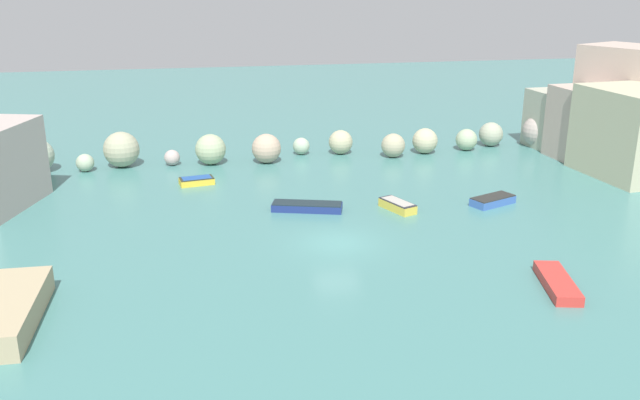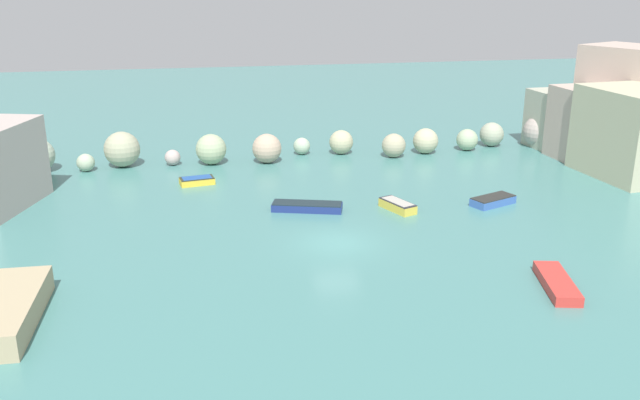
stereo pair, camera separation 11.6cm
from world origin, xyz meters
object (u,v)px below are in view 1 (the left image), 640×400
object	(u,v)px
moored_boat_2	(557,283)
moored_boat_4	(398,205)
moored_boat_6	(493,200)
moored_boat_1	(307,207)
moored_boat_5	(197,181)

from	to	relation	value
moored_boat_2	moored_boat_4	size ratio (longest dim) A/B	1.52
moored_boat_6	moored_boat_2	bearing A→B (deg)	56.87
moored_boat_1	moored_boat_4	bearing A→B (deg)	6.68
moored_boat_2	moored_boat_6	distance (m)	12.41
moored_boat_1	moored_boat_6	distance (m)	12.12
moored_boat_2	moored_boat_5	size ratio (longest dim) A/B	1.69
moored_boat_6	moored_boat_5	bearing A→B (deg)	-46.08
moored_boat_2	moored_boat_6	world-z (taller)	moored_boat_6
moored_boat_1	moored_boat_5	size ratio (longest dim) A/B	1.80
moored_boat_5	moored_boat_6	world-z (taller)	moored_boat_6
moored_boat_4	moored_boat_5	bearing A→B (deg)	-145.07
moored_boat_2	moored_boat_4	bearing A→B (deg)	32.21
moored_boat_5	moored_boat_6	bearing A→B (deg)	-33.53
moored_boat_2	moored_boat_4	distance (m)	12.97
moored_boat_1	moored_boat_4	world-z (taller)	moored_boat_4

